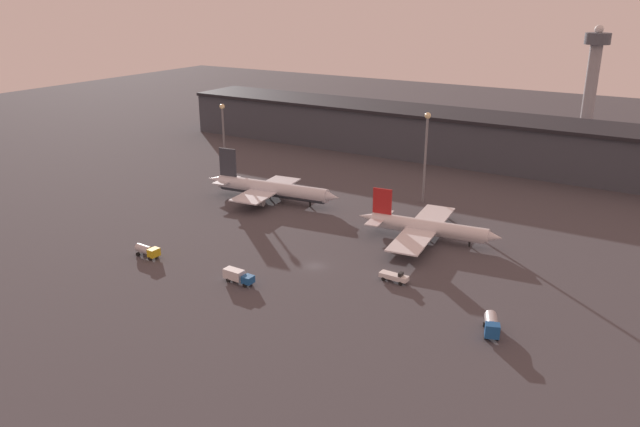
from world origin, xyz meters
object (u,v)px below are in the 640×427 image
Objects in this scene: airplane_1 at (427,227)px; service_vehicle_0 at (238,276)px; airplane_0 at (270,189)px; service_vehicle_2 at (491,325)px; service_vehicle_3 at (147,251)px; service_vehicle_1 at (394,277)px; control_tower at (592,82)px.

service_vehicle_0 is (-24.69, -44.12, -1.56)m from airplane_1.
airplane_1 is at bearing -11.87° from airplane_0.
service_vehicle_2 is (78.87, -41.50, -1.84)m from airplane_0.
airplane_1 is 5.11× the size of service_vehicle_2.
service_vehicle_0 reaches higher than service_vehicle_3.
service_vehicle_0 reaches higher than service_vehicle_1.
control_tower is (68.47, 107.75, 23.79)m from airplane_0.
service_vehicle_2 is at bearing -21.66° from service_vehicle_1.
service_vehicle_3 is at bearing -160.19° from service_vehicle_1.
service_vehicle_2 is at bearing -86.01° from control_tower.
airplane_1 reaches higher than service_vehicle_0.
service_vehicle_0 is 52.86m from service_vehicle_2.
service_vehicle_2 is at bearing 9.71° from service_vehicle_0.
service_vehicle_2 reaches higher than service_vehicle_0.
service_vehicle_0 is 1.00× the size of service_vehicle_2.
airplane_0 is 62.99m from service_vehicle_1.
service_vehicle_2 is 151.80m from control_tower.
service_vehicle_3 is (-26.70, -0.13, -0.03)m from service_vehicle_0.
service_vehicle_0 is at bearing -125.79° from airplane_1.
airplane_0 is 49.06m from service_vehicle_3.
control_tower is at bearing 164.15° from service_vehicle_2.
airplane_0 is 6.88× the size of service_vehicle_1.
airplane_0 reaches higher than service_vehicle_0.
control_tower reaches higher than service_vehicle_1.
service_vehicle_1 is 0.89× the size of service_vehicle_2.
airplane_0 is 51.45m from airplane_1.
service_vehicle_0 is at bearing -104.99° from control_tower.
service_vehicle_0 is 164.20m from control_tower.
service_vehicle_2 is 0.15× the size of control_tower.
airplane_0 is at bearing -122.43° from control_tower.
service_vehicle_2 reaches higher than service_vehicle_1.
control_tower is at bearing 74.74° from airplane_1.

